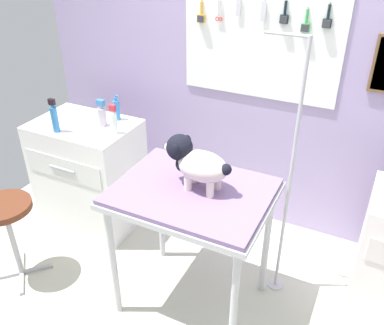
{
  "coord_description": "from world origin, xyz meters",
  "views": [
    {
      "loc": [
        0.78,
        -1.65,
        2.27
      ],
      "look_at": [
        -0.13,
        0.21,
        1.05
      ],
      "focal_mm": 38.71,
      "sensor_mm": 36.0,
      "label": 1
    }
  ],
  "objects": [
    {
      "name": "counter_left",
      "position": [
        -1.27,
        0.59,
        0.46
      ],
      "size": [
        0.8,
        0.58,
        0.91
      ],
      "color": "silver",
      "rests_on": "ground"
    },
    {
      "name": "rear_wall_panel",
      "position": [
        0.0,
        1.28,
        1.16
      ],
      "size": [
        4.0,
        0.11,
        2.3
      ],
      "color": "#A08EBA",
      "rests_on": "ground"
    },
    {
      "name": "spray_bottle_tall",
      "position": [
        -0.94,
        0.56,
        1.01
      ],
      "size": [
        0.05,
        0.05,
        0.22
      ],
      "color": "white",
      "rests_on": "counter_left"
    },
    {
      "name": "spray_bottle_short",
      "position": [
        -1.07,
        0.77,
        0.99
      ],
      "size": [
        0.05,
        0.05,
        0.2
      ],
      "color": "#2F75C0",
      "rests_on": "counter_left"
    },
    {
      "name": "ground",
      "position": [
        0.0,
        0.0,
        -0.02
      ],
      "size": [
        4.4,
        4.0,
        0.04
      ],
      "primitive_type": "cube",
      "color": "#B6B7A4"
    },
    {
      "name": "conditioner_bottle",
      "position": [
        -1.35,
        0.4,
        1.02
      ],
      "size": [
        0.05,
        0.05,
        0.26
      ],
      "color": "#2F74B4",
      "rests_on": "counter_left"
    },
    {
      "name": "grooming_arm",
      "position": [
        0.37,
        0.52,
        0.83
      ],
      "size": [
        0.29,
        0.11,
        1.77
      ],
      "color": "#B7B7BC",
      "rests_on": "ground"
    },
    {
      "name": "stool",
      "position": [
        -1.34,
        -0.2,
        0.53
      ],
      "size": [
        0.37,
        0.37,
        0.64
      ],
      "color": "#9E9EA3",
      "rests_on": "ground"
    },
    {
      "name": "shampoo_bottle",
      "position": [
        -1.1,
        0.63,
        1.0
      ],
      "size": [
        0.07,
        0.07,
        0.21
      ],
      "color": "#B4A9B5",
      "rests_on": "counter_left"
    },
    {
      "name": "dog",
      "position": [
        -0.09,
        0.17,
        1.09
      ],
      "size": [
        0.43,
        0.21,
        0.31
      ],
      "color": "silver",
      "rests_on": "grooming_table"
    },
    {
      "name": "grooming_table",
      "position": [
        -0.1,
        0.14,
        0.82
      ],
      "size": [
        0.92,
        0.71,
        0.92
      ],
      "color": "#B7B7BC",
      "rests_on": "ground"
    }
  ]
}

